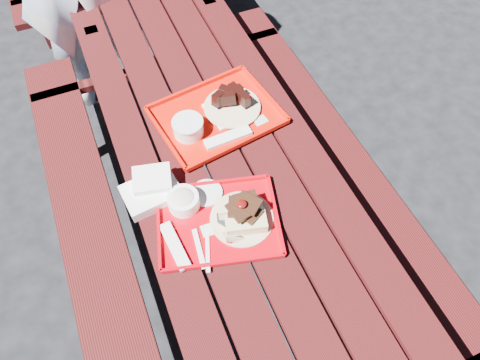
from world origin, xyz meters
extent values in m
plane|color=black|center=(0.00, 0.00, 0.00)|extent=(60.00, 60.00, 0.00)
cube|color=#440D11|center=(-0.30, 0.00, 0.73)|extent=(0.14, 2.40, 0.04)
cube|color=#440D11|center=(-0.15, 0.00, 0.73)|extent=(0.14, 2.40, 0.04)
cube|color=#440D11|center=(0.00, 0.00, 0.73)|extent=(0.14, 2.40, 0.04)
cube|color=#440D11|center=(0.15, 0.00, 0.73)|extent=(0.14, 2.40, 0.04)
cube|color=#440D11|center=(0.30, 0.00, 0.73)|extent=(0.14, 2.40, 0.04)
cube|color=#440D11|center=(-0.58, 0.00, 0.43)|extent=(0.25, 2.40, 0.04)
cube|color=#440D11|center=(-0.58, 0.84, 0.21)|extent=(0.06, 0.06, 0.42)
cube|color=#440D11|center=(0.58, 0.00, 0.43)|extent=(0.25, 2.40, 0.04)
cube|color=#440D11|center=(0.58, -0.84, 0.21)|extent=(0.06, 0.06, 0.42)
cube|color=#440D11|center=(0.58, 0.84, 0.21)|extent=(0.06, 0.06, 0.42)
cube|color=#440D11|center=(-0.30, 0.96, 0.38)|extent=(0.06, 0.06, 0.75)
cube|color=#440D11|center=(0.30, 0.96, 0.38)|extent=(0.06, 0.06, 0.75)
cube|color=#440D11|center=(0.00, 0.96, 0.43)|extent=(1.40, 0.06, 0.04)
cube|color=#440D11|center=(-0.58, 1.96, 0.21)|extent=(0.06, 0.06, 0.42)
cube|color=#BA030F|center=(-0.12, -0.24, 0.76)|extent=(0.46, 0.40, 0.01)
cube|color=#BA030F|center=(-0.08, -0.09, 0.77)|extent=(0.39, 0.11, 0.02)
cube|color=#BA030F|center=(-0.16, -0.39, 0.77)|extent=(0.39, 0.11, 0.02)
cube|color=#BA030F|center=(0.07, -0.29, 0.77)|extent=(0.09, 0.30, 0.02)
cube|color=#BA030F|center=(-0.31, -0.19, 0.77)|extent=(0.09, 0.30, 0.02)
cylinder|color=tan|center=(-0.04, -0.26, 0.76)|extent=(0.22, 0.22, 0.01)
cube|color=beige|center=(-0.04, -0.30, 0.79)|extent=(0.15, 0.10, 0.04)
cube|color=beige|center=(-0.04, -0.23, 0.79)|extent=(0.15, 0.10, 0.04)
ellipsoid|color=#570907|center=(-0.04, -0.26, 0.87)|extent=(0.03, 0.03, 0.01)
cylinder|color=white|center=(-0.20, -0.13, 0.79)|extent=(0.11, 0.11, 0.05)
ellipsoid|color=beige|center=(-0.20, -0.13, 0.80)|extent=(0.09, 0.09, 0.04)
cylinder|color=silver|center=(-0.12, -0.12, 0.77)|extent=(0.11, 0.11, 0.01)
cube|color=white|center=(-0.28, -0.27, 0.77)|extent=(0.06, 0.18, 0.01)
cube|color=white|center=(-0.21, -0.31, 0.76)|extent=(0.03, 0.15, 0.01)
cube|color=white|center=(-0.19, -0.33, 0.76)|extent=(0.06, 0.15, 0.00)
cube|color=silver|center=(-0.16, -0.26, 0.76)|extent=(0.05, 0.05, 0.00)
cube|color=red|center=(0.05, 0.21, 0.76)|extent=(0.51, 0.42, 0.01)
cube|color=red|center=(0.02, 0.38, 0.77)|extent=(0.46, 0.08, 0.02)
cube|color=red|center=(0.08, 0.03, 0.77)|extent=(0.46, 0.08, 0.02)
cube|color=red|center=(0.28, 0.24, 0.77)|extent=(0.07, 0.35, 0.02)
cube|color=red|center=(-0.18, 0.17, 0.77)|extent=(0.07, 0.35, 0.02)
cube|color=white|center=(0.10, 0.21, 0.77)|extent=(0.18, 0.18, 0.01)
cylinder|color=beige|center=(0.12, 0.22, 0.77)|extent=(0.23, 0.23, 0.01)
cylinder|color=white|center=(-0.08, 0.17, 0.79)|extent=(0.11, 0.11, 0.06)
cylinder|color=white|center=(-0.08, 0.17, 0.82)|extent=(0.12, 0.12, 0.01)
cube|color=white|center=(0.05, 0.08, 0.77)|extent=(0.19, 0.05, 0.02)
cube|color=silver|center=(0.20, 0.11, 0.76)|extent=(0.06, 0.05, 0.00)
cube|color=white|center=(-0.29, -0.05, 0.77)|extent=(0.21, 0.16, 0.04)
cube|color=white|center=(-0.28, -0.02, 0.81)|extent=(0.15, 0.13, 0.03)
camera|label=1|loc=(-0.32, -0.90, 2.05)|focal=32.00mm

